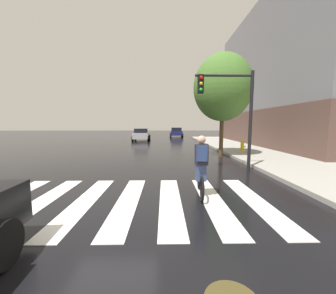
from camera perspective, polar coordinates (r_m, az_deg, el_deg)
ground_plane at (r=5.66m, az=-16.53°, el=-14.46°), size 120.00×120.00×0.00m
crosswalk_stripes at (r=5.55m, az=-11.22°, el=-14.69°), size 7.17×3.84×0.01m
sedan_mid at (r=24.83m, az=-7.46°, el=3.53°), size 2.10×4.33×1.48m
sedan_far at (r=31.94m, az=2.37°, el=4.21°), size 2.15×4.34×1.48m
cyclist at (r=5.66m, az=9.25°, el=-5.37°), size 0.38×1.71×1.69m
traffic_light_near at (r=9.13m, az=17.48°, el=11.58°), size 2.47×0.28×4.20m
fire_hydrant at (r=14.35m, az=20.15°, el=0.18°), size 0.33×0.22×0.78m
street_tree_near at (r=13.00m, az=15.11°, el=15.79°), size 3.46×3.46×6.16m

